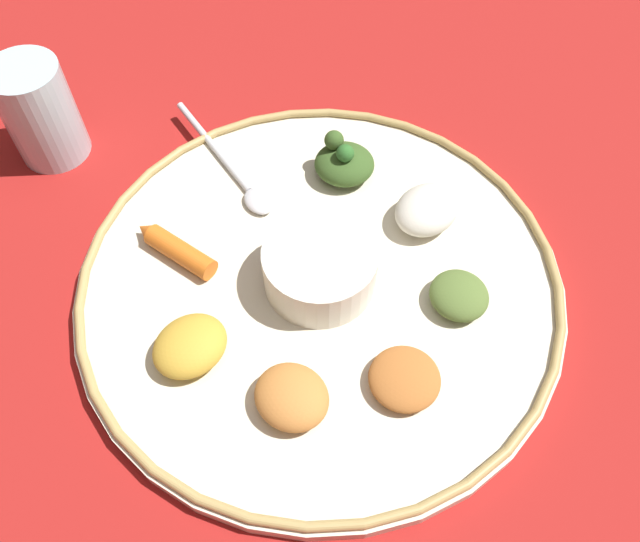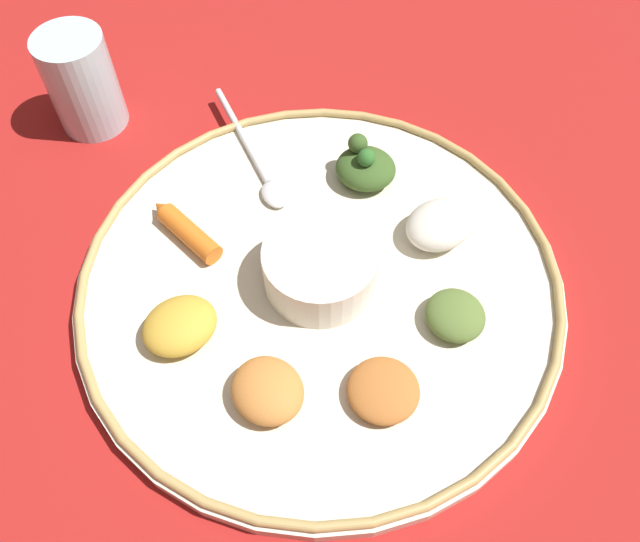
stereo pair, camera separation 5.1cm
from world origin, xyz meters
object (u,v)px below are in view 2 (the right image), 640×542
Objects in this scene: carrot_near_spoon at (185,230)px; drinking_glass at (84,87)px; greens_pile at (365,166)px; spoon at (258,164)px; center_bowl at (320,266)px.

drinking_glass is at bearing 47.81° from carrot_near_spoon.
greens_pile is at bearing -54.80° from carrot_near_spoon.
spoon is at bearing -23.63° from carrot_near_spoon.
drinking_glass reaches higher than center_bowl.
drinking_glass is at bearing 83.64° from greens_pile.
center_bowl is 0.15m from spoon.
carrot_near_spoon is (0.02, 0.13, -0.01)m from center_bowl.
greens_pile reaches higher than spoon.
drinking_glass is (0.16, 0.28, 0.01)m from center_bowl.
center_bowl is 0.95× the size of drinking_glass.
drinking_glass is (0.04, 0.19, 0.03)m from spoon.
spoon is 0.10m from carrot_near_spoon.
spoon is (0.12, 0.09, -0.02)m from center_bowl.
carrot_near_spoon reaches higher than spoon.
center_bowl is 1.63× the size of greens_pile.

